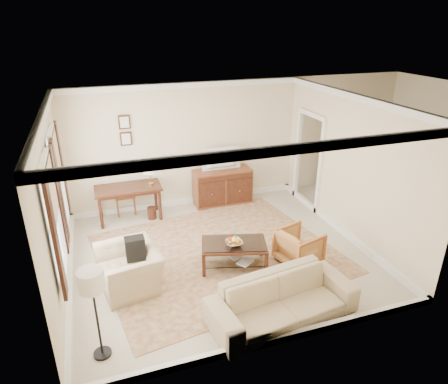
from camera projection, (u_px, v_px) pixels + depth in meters
room_shell at (219, 129)px, 6.73m from camera, size 5.51×5.01×2.91m
annex_bedroom at (376, 187)px, 9.90m from camera, size 3.00×2.70×2.90m
window_front at (54, 219)px, 5.69m from camera, size 0.12×1.56×1.80m
window_rear at (59, 180)px, 7.08m from camera, size 0.12×1.56×1.80m
doorway at (308, 162)px, 9.39m from camera, size 0.10×1.12×2.25m
rug at (217, 253)px, 7.73m from camera, size 4.76×4.24×0.01m
writing_desk at (128, 192)px, 8.80m from camera, size 1.43×0.71×0.78m
desk_chair at (124, 192)px, 9.14m from camera, size 0.47×0.47×1.05m
desk_lamp at (150, 174)px, 8.81m from camera, size 0.32×0.32×0.50m
framed_prints at (125, 130)px, 8.69m from camera, size 0.25×0.04×0.68m
sideboard at (222, 186)px, 9.70m from camera, size 1.39×0.53×0.85m
tv at (223, 152)px, 9.33m from camera, size 0.90×0.52×0.12m
coffee_table at (234, 248)px, 7.19m from camera, size 1.30×0.97×0.49m
fruit_bowl at (234, 242)px, 7.05m from camera, size 0.42×0.42×0.10m
book_a at (229, 257)px, 7.26m from camera, size 0.28×0.13×0.38m
book_b at (241, 260)px, 7.18m from camera, size 0.17×0.25×0.38m
striped_armchair at (299, 245)px, 7.32m from camera, size 0.82×0.85×0.72m
club_armchair at (129, 262)px, 6.60m from camera, size 0.86×1.17×0.94m
backpack at (135, 246)px, 6.60m from camera, size 0.26×0.35×0.40m
sofa at (283, 294)px, 5.90m from camera, size 2.31×0.94×0.88m
floor_lamp at (92, 287)px, 4.96m from camera, size 0.33×0.33×1.35m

